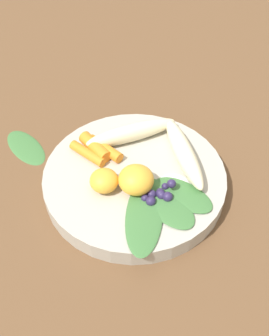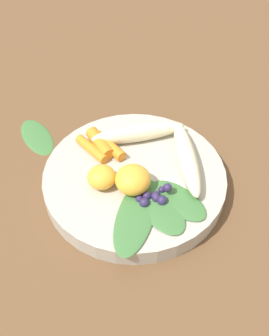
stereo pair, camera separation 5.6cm
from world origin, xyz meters
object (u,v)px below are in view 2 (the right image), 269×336
object	(u,v)px
bowl	(135,179)
orange_segment_near	(133,180)
banana_peeled_right	(186,157)
banana_peeled_left	(138,133)
kale_leaf_stray	(37,136)

from	to	relation	value
bowl	orange_segment_near	xyz separation A→B (m)	(0.03, -0.01, 0.03)
banana_peeled_right	banana_peeled_left	bearing A→B (deg)	47.25
bowl	banana_peeled_right	xyz separation A→B (m)	(-0.00, 0.08, 0.03)
banana_peeled_right	orange_segment_near	world-z (taller)	orange_segment_near
bowl	banana_peeled_left	distance (m)	0.08
kale_leaf_stray	banana_peeled_right	bearing A→B (deg)	-141.02
banana_peeled_left	orange_segment_near	xyz separation A→B (m)	(0.10, -0.03, 0.00)
bowl	banana_peeled_left	world-z (taller)	banana_peeled_left
banana_peeled_right	kale_leaf_stray	distance (m)	0.26
banana_peeled_right	orange_segment_near	bearing A→B (deg)	116.11
banana_peeled_right	orange_segment_near	xyz separation A→B (m)	(0.03, -0.09, 0.00)
banana_peeled_left	orange_segment_near	distance (m)	0.10
banana_peeled_left	bowl	bearing A→B (deg)	71.97
banana_peeled_left	kale_leaf_stray	distance (m)	0.18
orange_segment_near	kale_leaf_stray	size ratio (longest dim) A/B	0.49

